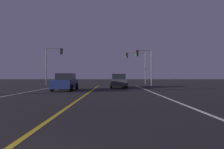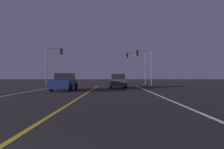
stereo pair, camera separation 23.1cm
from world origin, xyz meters
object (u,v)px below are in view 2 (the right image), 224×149
Objects in this scene: traffic_light_near_right at (144,59)px; traffic_light_far_right at (136,61)px; car_ahead_far at (118,81)px; car_oncoming at (65,82)px; traffic_light_near_left at (54,58)px.

traffic_light_far_right is at bearing -84.11° from traffic_light_near_right.
traffic_light_near_right is (4.07, 5.53, 3.17)m from car_ahead_far.
car_oncoming is at bearing 47.70° from traffic_light_near_right.
car_ahead_far is at bearing 72.40° from traffic_light_far_right.
traffic_light_near_right is (9.50, 10.44, 3.17)m from car_oncoming.
traffic_light_far_right is at bearing 150.74° from car_oncoming.
traffic_light_near_left is 1.01× the size of traffic_light_far_right.
traffic_light_near_left is (-9.62, 5.53, 3.37)m from car_ahead_far.
traffic_light_near_right is at bearing 95.89° from traffic_light_far_right.
traffic_light_near_right is 5.53m from traffic_light_far_right.
traffic_light_near_right is at bearing -36.31° from car_ahead_far.
car_ahead_far is at bearing -29.91° from traffic_light_near_left.
car_oncoming is 18.58m from traffic_light_far_right.
car_oncoming and car_ahead_far have the same top height.
traffic_light_near_right is at bearing 137.70° from car_oncoming.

